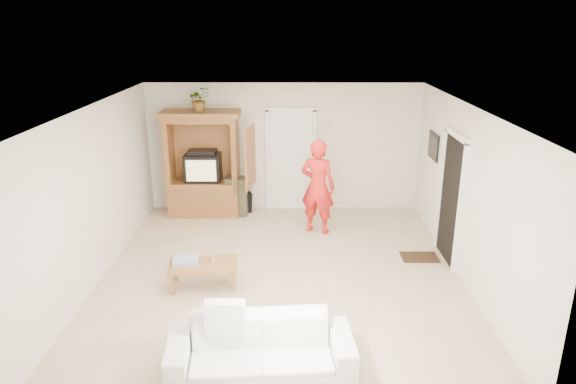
# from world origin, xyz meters

# --- Properties ---
(floor) EXTENTS (6.00, 6.00, 0.00)m
(floor) POSITION_xyz_m (0.00, 0.00, 0.00)
(floor) COLOR tan
(floor) RESTS_ON ground
(ceiling) EXTENTS (6.00, 6.00, 0.00)m
(ceiling) POSITION_xyz_m (0.00, 0.00, 2.60)
(ceiling) COLOR white
(ceiling) RESTS_ON floor
(wall_back) EXTENTS (5.50, 0.00, 5.50)m
(wall_back) POSITION_xyz_m (0.00, 3.00, 1.30)
(wall_back) COLOR silver
(wall_back) RESTS_ON floor
(wall_front) EXTENTS (5.50, 0.00, 5.50)m
(wall_front) POSITION_xyz_m (0.00, -3.00, 1.30)
(wall_front) COLOR silver
(wall_front) RESTS_ON floor
(wall_left) EXTENTS (0.00, 6.00, 6.00)m
(wall_left) POSITION_xyz_m (-2.75, 0.00, 1.30)
(wall_left) COLOR silver
(wall_left) RESTS_ON floor
(wall_right) EXTENTS (0.00, 6.00, 6.00)m
(wall_right) POSITION_xyz_m (2.75, 0.00, 1.30)
(wall_right) COLOR silver
(wall_right) RESTS_ON floor
(armoire) EXTENTS (1.82, 1.14, 2.10)m
(armoire) POSITION_xyz_m (-1.58, 2.66, 0.91)
(armoire) COLOR brown
(armoire) RESTS_ON floor
(door_back) EXTENTS (0.85, 0.05, 2.04)m
(door_back) POSITION_xyz_m (0.15, 2.97, 1.02)
(door_back) COLOR white
(door_back) RESTS_ON floor
(doorway_right) EXTENTS (0.05, 0.90, 2.04)m
(doorway_right) POSITION_xyz_m (2.73, 0.60, 1.02)
(doorway_right) COLOR black
(doorway_right) RESTS_ON floor
(framed_picture) EXTENTS (0.03, 0.60, 0.48)m
(framed_picture) POSITION_xyz_m (2.73, 1.90, 1.60)
(framed_picture) COLOR black
(framed_picture) RESTS_ON wall_right
(doormat) EXTENTS (0.60, 0.40, 0.02)m
(doormat) POSITION_xyz_m (2.30, 0.60, 0.01)
(doormat) COLOR #382316
(doormat) RESTS_ON floor
(plant) EXTENTS (0.55, 0.53, 0.46)m
(plant) POSITION_xyz_m (-1.60, 2.63, 2.33)
(plant) COLOR #4C7238
(plant) RESTS_ON armoire
(man) EXTENTS (0.75, 0.63, 1.76)m
(man) POSITION_xyz_m (0.64, 1.71, 0.88)
(man) COLOR red
(man) RESTS_ON floor
(sofa) EXTENTS (2.12, 0.98, 0.60)m
(sofa) POSITION_xyz_m (-0.17, -2.32, 0.30)
(sofa) COLOR silver
(sofa) RESTS_ON floor
(coffee_table) EXTENTS (1.05, 0.64, 0.37)m
(coffee_table) POSITION_xyz_m (-1.13, -0.38, 0.32)
(coffee_table) COLOR olive
(coffee_table) RESTS_ON floor
(towel) EXTENTS (0.42, 0.34, 0.08)m
(towel) POSITION_xyz_m (-1.39, -0.38, 0.41)
(towel) COLOR #D84883
(towel) RESTS_ON coffee_table
(candle) EXTENTS (0.08, 0.08, 0.10)m
(candle) POSITION_xyz_m (-1.00, -0.33, 0.42)
(candle) COLOR tan
(candle) RESTS_ON coffee_table
(backpack_black) EXTENTS (0.40, 0.33, 0.43)m
(backpack_black) POSITION_xyz_m (-0.84, 2.69, 0.21)
(backpack_black) COLOR black
(backpack_black) RESTS_ON floor
(backpack_olive) EXTENTS (0.43, 0.33, 0.79)m
(backpack_olive) POSITION_xyz_m (-0.94, 2.57, 0.39)
(backpack_olive) COLOR #47442B
(backpack_olive) RESTS_ON floor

